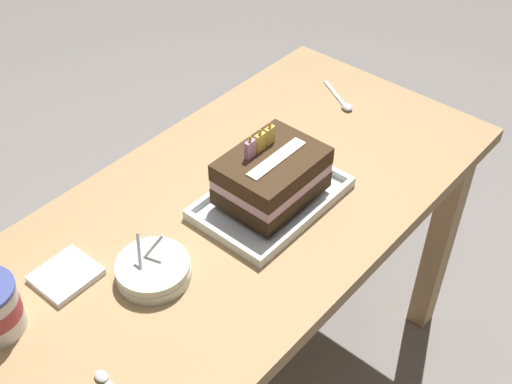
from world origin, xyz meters
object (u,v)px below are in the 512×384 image
serving_spoon_near_tray (344,103)px  birthday_cake (272,175)px  foil_tray (271,200)px  bowl_stack (153,270)px  serving_spoon_by_bowls (109,384)px  napkin_pile (66,275)px

serving_spoon_near_tray → birthday_cake: bearing=-167.0°
foil_tray → bowl_stack: bowl_stack is taller
birthday_cake → serving_spoon_by_bowls: 0.52m
birthday_cake → napkin_pile: bearing=159.0°
serving_spoon_near_tray → napkin_pile: bearing=175.3°
bowl_stack → birthday_cake: bearing=-6.6°
serving_spoon_by_bowls → napkin_pile: bearing=68.3°
napkin_pile → bowl_stack: bearing=-48.3°
bowl_stack → serving_spoon_near_tray: bearing=4.6°
birthday_cake → bowl_stack: birthday_cake is taller
foil_tray → birthday_cake: (-0.00, 0.00, 0.07)m
foil_tray → birthday_cake: 0.07m
birthday_cake → bowl_stack: 0.31m
foil_tray → napkin_pile: foil_tray is taller
birthday_cake → serving_spoon_by_bowls: birthday_cake is taller
foil_tray → birthday_cake: birthday_cake is taller
napkin_pile → serving_spoon_by_bowls: bearing=-111.7°
birthday_cake → serving_spoon_by_bowls: (-0.51, -0.08, -0.07)m
bowl_stack → serving_spoon_by_bowls: (-0.21, -0.12, -0.01)m
napkin_pile → birthday_cake: bearing=-21.0°
foil_tray → birthday_cake: bearing=90.0°
birthday_cake → serving_spoon_by_bowls: size_ratio=1.75×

